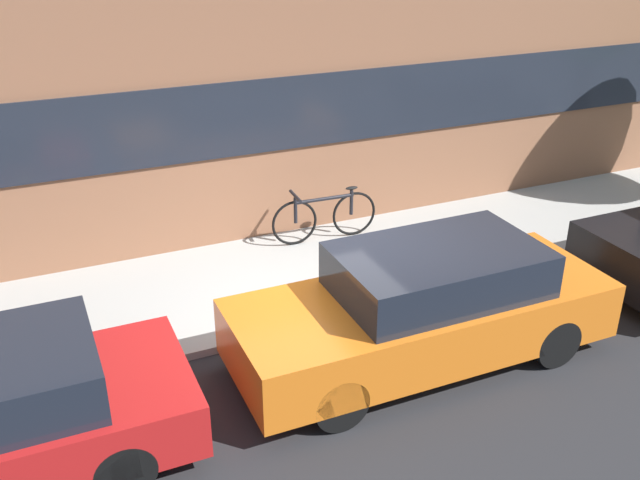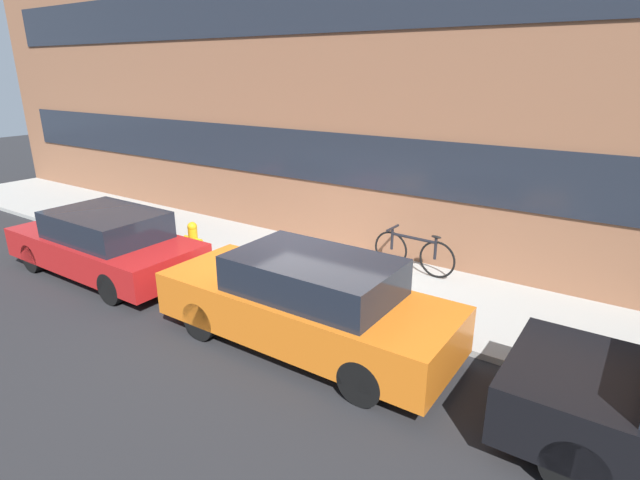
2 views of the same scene
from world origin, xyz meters
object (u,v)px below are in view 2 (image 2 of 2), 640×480
fire_hydrant (193,239)px  parked_car_orange (306,302)px  parked_car_red (105,243)px  bicycle (413,252)px

fire_hydrant → parked_car_orange: bearing=-20.2°
parked_car_red → bicycle: parked_car_red is taller
parked_car_red → bicycle: bearing=-146.9°
bicycle → parked_car_red: bearing=35.8°
bicycle → parked_car_orange: bearing=89.4°
fire_hydrant → bicycle: bearing=23.5°
parked_car_orange → bicycle: (0.19, 3.27, -0.19)m
parked_car_red → parked_car_orange: parked_car_orange is taller
parked_car_red → fire_hydrant: (0.85, 1.46, -0.16)m
parked_car_orange → bicycle: 3.28m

